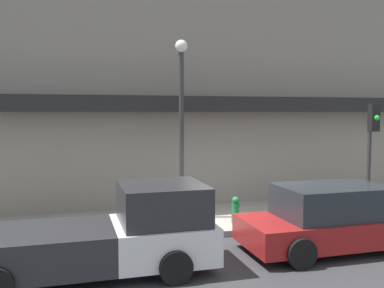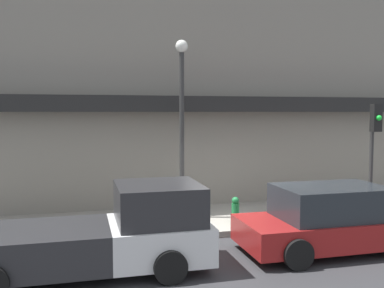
% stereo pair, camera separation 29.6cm
% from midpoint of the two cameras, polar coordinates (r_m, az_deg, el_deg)
% --- Properties ---
extents(ground_plane, '(80.00, 80.00, 0.00)m').
position_cam_midpoint_polar(ground_plane, '(11.53, 6.51, -12.21)').
color(ground_plane, '#2D2D30').
extents(sidewalk, '(36.00, 3.23, 0.17)m').
position_cam_midpoint_polar(sidewalk, '(12.97, 3.91, -9.93)').
color(sidewalk, gray).
rests_on(sidewalk, ground).
extents(building, '(19.80, 3.80, 11.47)m').
position_cam_midpoint_polar(building, '(15.73, 0.31, 13.26)').
color(building, gray).
rests_on(building, ground).
extents(pickup_truck, '(5.11, 2.15, 1.77)m').
position_cam_midpoint_polar(pickup_truck, '(9.07, -10.95, -11.80)').
color(pickup_truck, silver).
rests_on(pickup_truck, ground).
extents(parked_car, '(4.31, 2.06, 1.54)m').
position_cam_midpoint_polar(parked_car, '(10.75, 18.74, -9.55)').
color(parked_car, maroon).
rests_on(parked_car, ground).
extents(fire_hydrant, '(0.22, 0.22, 0.75)m').
position_cam_midpoint_polar(fire_hydrant, '(12.12, 6.50, -8.76)').
color(fire_hydrant, '#196633').
rests_on(fire_hydrant, sidewalk).
extents(street_lamp, '(0.36, 0.36, 5.17)m').
position_cam_midpoint_polar(street_lamp, '(12.45, -0.69, 5.02)').
color(street_lamp, '#2D2D2D').
rests_on(street_lamp, sidewalk).
extents(traffic_light, '(0.28, 0.42, 3.33)m').
position_cam_midpoint_polar(traffic_light, '(13.54, 23.65, 0.56)').
color(traffic_light, '#2D2D2D').
rests_on(traffic_light, sidewalk).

